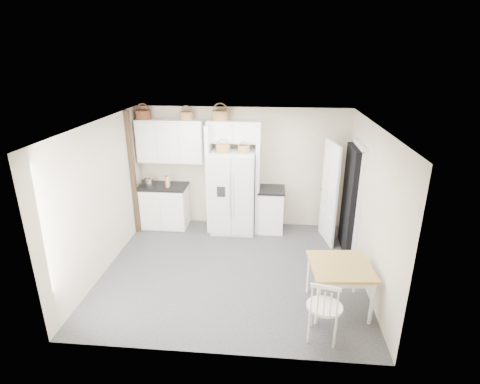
# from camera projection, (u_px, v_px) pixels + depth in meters

# --- Properties ---
(floor) EXTENTS (4.50, 4.50, 0.00)m
(floor) POSITION_uv_depth(u_px,v_px,m) (232.00, 270.00, 6.69)
(floor) COLOR #28272A
(floor) RESTS_ON ground
(ceiling) EXTENTS (4.50, 4.50, 0.00)m
(ceiling) POSITION_uv_depth(u_px,v_px,m) (231.00, 125.00, 5.78)
(ceiling) COLOR white
(ceiling) RESTS_ON wall_back
(wall_back) EXTENTS (4.50, 0.00, 4.50)m
(wall_back) POSITION_uv_depth(u_px,v_px,m) (242.00, 168.00, 8.10)
(wall_back) COLOR #B6AF8F
(wall_back) RESTS_ON floor
(wall_left) EXTENTS (0.00, 4.00, 4.00)m
(wall_left) POSITION_uv_depth(u_px,v_px,m) (102.00, 198.00, 6.43)
(wall_left) COLOR #B6AF8F
(wall_left) RESTS_ON floor
(wall_right) EXTENTS (0.00, 4.00, 4.00)m
(wall_right) POSITION_uv_depth(u_px,v_px,m) (370.00, 207.00, 6.04)
(wall_right) COLOR #B6AF8F
(wall_right) RESTS_ON floor
(refrigerator) EXTENTS (0.91, 0.73, 1.76)m
(refrigerator) POSITION_uv_depth(u_px,v_px,m) (233.00, 192.00, 7.91)
(refrigerator) COLOR silver
(refrigerator) RESTS_ON floor
(base_cab_left) EXTENTS (0.98, 0.62, 0.91)m
(base_cab_left) POSITION_uv_depth(u_px,v_px,m) (165.00, 206.00, 8.26)
(base_cab_left) COLOR white
(base_cab_left) RESTS_ON floor
(base_cab_right) EXTENTS (0.52, 0.62, 0.91)m
(base_cab_right) POSITION_uv_depth(u_px,v_px,m) (271.00, 210.00, 8.06)
(base_cab_right) COLOR white
(base_cab_right) RESTS_ON floor
(dining_table) EXTENTS (0.95, 0.95, 0.73)m
(dining_table) POSITION_uv_depth(u_px,v_px,m) (338.00, 286.00, 5.59)
(dining_table) COLOR olive
(dining_table) RESTS_ON floor
(windsor_chair) EXTENTS (0.56, 0.53, 0.98)m
(windsor_chair) POSITION_uv_depth(u_px,v_px,m) (325.00, 307.00, 4.95)
(windsor_chair) COLOR white
(windsor_chair) RESTS_ON floor
(counter_left) EXTENTS (1.02, 0.66, 0.04)m
(counter_left) POSITION_uv_depth(u_px,v_px,m) (163.00, 186.00, 8.10)
(counter_left) COLOR black
(counter_left) RESTS_ON base_cab_left
(counter_right) EXTENTS (0.56, 0.66, 0.04)m
(counter_right) POSITION_uv_depth(u_px,v_px,m) (272.00, 190.00, 7.90)
(counter_right) COLOR black
(counter_right) RESTS_ON base_cab_right
(toaster) EXTENTS (0.25, 0.17, 0.16)m
(toaster) POSITION_uv_depth(u_px,v_px,m) (148.00, 182.00, 8.03)
(toaster) COLOR silver
(toaster) RESTS_ON counter_left
(cookbook_red) EXTENTS (0.06, 0.16, 0.23)m
(cookbook_red) POSITION_uv_depth(u_px,v_px,m) (166.00, 182.00, 7.97)
(cookbook_red) COLOR #BC3725
(cookbook_red) RESTS_ON counter_left
(cookbook_cream) EXTENTS (0.03, 0.14, 0.21)m
(cookbook_cream) POSITION_uv_depth(u_px,v_px,m) (168.00, 182.00, 7.97)
(cookbook_cream) COLOR #F1E0C6
(cookbook_cream) RESTS_ON counter_left
(basket_upper_a) EXTENTS (0.32, 0.32, 0.18)m
(basket_upper_a) POSITION_uv_depth(u_px,v_px,m) (143.00, 115.00, 7.72)
(basket_upper_a) COLOR #522619
(basket_upper_a) RESTS_ON upper_cabinet
(basket_upper_c) EXTENTS (0.28, 0.28, 0.16)m
(basket_upper_c) POSITION_uv_depth(u_px,v_px,m) (187.00, 116.00, 7.64)
(basket_upper_c) COLOR olive
(basket_upper_c) RESTS_ON upper_cabinet
(basket_bridge_a) EXTENTS (0.34, 0.34, 0.19)m
(basket_bridge_a) POSITION_uv_depth(u_px,v_px,m) (220.00, 116.00, 7.58)
(basket_bridge_a) COLOR olive
(basket_bridge_a) RESTS_ON bridge_cabinet
(basket_fridge_a) EXTENTS (0.28, 0.28, 0.15)m
(basket_fridge_a) POSITION_uv_depth(u_px,v_px,m) (223.00, 149.00, 7.50)
(basket_fridge_a) COLOR olive
(basket_fridge_a) RESTS_ON refrigerator
(basket_fridge_b) EXTENTS (0.23, 0.23, 0.12)m
(basket_fridge_b) POSITION_uv_depth(u_px,v_px,m) (244.00, 150.00, 7.47)
(basket_fridge_b) COLOR olive
(basket_fridge_b) RESTS_ON refrigerator
(upper_cabinet) EXTENTS (1.40, 0.34, 0.90)m
(upper_cabinet) POSITION_uv_depth(u_px,v_px,m) (170.00, 141.00, 7.86)
(upper_cabinet) COLOR white
(upper_cabinet) RESTS_ON wall_back
(bridge_cabinet) EXTENTS (1.12, 0.34, 0.45)m
(bridge_cabinet) POSITION_uv_depth(u_px,v_px,m) (234.00, 132.00, 7.67)
(bridge_cabinet) COLOR white
(bridge_cabinet) RESTS_ON wall_back
(fridge_panel_left) EXTENTS (0.08, 0.60, 2.30)m
(fridge_panel_left) POSITION_uv_depth(u_px,v_px,m) (210.00, 178.00, 7.93)
(fridge_panel_left) COLOR white
(fridge_panel_left) RESTS_ON floor
(fridge_panel_right) EXTENTS (0.08, 0.60, 2.30)m
(fridge_panel_right) POSITION_uv_depth(u_px,v_px,m) (258.00, 179.00, 7.84)
(fridge_panel_right) COLOR white
(fridge_panel_right) RESTS_ON floor
(trim_post) EXTENTS (0.09, 0.09, 2.60)m
(trim_post) POSITION_uv_depth(u_px,v_px,m) (133.00, 174.00, 7.68)
(trim_post) COLOR black
(trim_post) RESTS_ON floor
(doorway_void) EXTENTS (0.18, 0.85, 2.05)m
(doorway_void) POSITION_uv_depth(u_px,v_px,m) (351.00, 200.00, 7.08)
(doorway_void) COLOR black
(doorway_void) RESTS_ON floor
(door_slab) EXTENTS (0.21, 0.79, 2.05)m
(door_slab) POSITION_uv_depth(u_px,v_px,m) (329.00, 193.00, 7.42)
(door_slab) COLOR white
(door_slab) RESTS_ON floor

